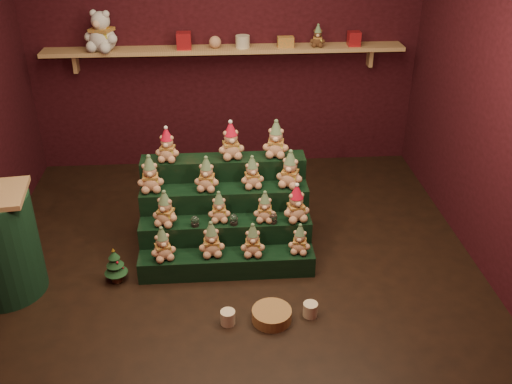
{
  "coord_description": "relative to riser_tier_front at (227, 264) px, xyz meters",
  "views": [
    {
      "loc": [
        -0.09,
        -3.8,
        2.81
      ],
      "look_at": [
        0.2,
        0.25,
        0.56
      ],
      "focal_mm": 40.0,
      "sensor_mm": 36.0,
      "label": 1
    }
  ],
  "objects": [
    {
      "name": "teddy_6",
      "position": [
        0.32,
        0.21,
        0.4
      ],
      "size": [
        0.2,
        0.18,
        0.25
      ],
      "primitive_type": null,
      "rotation": [
        0.0,
        0.0,
        -0.12
      ],
      "color": "tan",
      "rests_on": "riser_tier_midfront"
    },
    {
      "name": "snow_globe_b",
      "position": [
        0.07,
        0.16,
        0.32
      ],
      "size": [
        0.07,
        0.07,
        0.09
      ],
      "color": "black",
      "rests_on": "riser_tier_midfront"
    },
    {
      "name": "ground",
      "position": [
        0.06,
        0.07,
        -0.09
      ],
      "size": [
        4.0,
        4.0,
        0.0
      ],
      "primitive_type": "plane",
      "color": "black",
      "rests_on": "ground"
    },
    {
      "name": "brown_bear",
      "position": [
        0.98,
        1.91,
        1.34
      ],
      "size": [
        0.17,
        0.16,
        0.21
      ],
      "primitive_type": null,
      "rotation": [
        0.0,
        0.0,
        -0.16
      ],
      "color": "#492B18",
      "rests_on": "back_shelf"
    },
    {
      "name": "teddy_2",
      "position": [
        0.21,
        -0.01,
        0.23
      ],
      "size": [
        0.2,
        0.18,
        0.27
      ],
      "primitive_type": null,
      "rotation": [
        0.0,
        0.0,
        -0.03
      ],
      "color": "tan",
      "rests_on": "riser_tier_front"
    },
    {
      "name": "teddy_7",
      "position": [
        0.57,
        0.2,
        0.42
      ],
      "size": [
        0.25,
        0.24,
        0.3
      ],
      "primitive_type": null,
      "rotation": [
        0.0,
        0.0,
        0.21
      ],
      "color": "tan",
      "rests_on": "riser_tier_midfront"
    },
    {
      "name": "teddy_12",
      "position": [
        -0.46,
        0.64,
        0.77
      ],
      "size": [
        0.23,
        0.21,
        0.28
      ],
      "primitive_type": null,
      "rotation": [
        0.0,
        0.0,
        -0.16
      ],
      "color": "tan",
      "rests_on": "riser_tier_back"
    },
    {
      "name": "mug_left",
      "position": [
        -0.01,
        -0.6,
        -0.04
      ],
      "size": [
        0.11,
        0.11,
        0.11
      ],
      "primitive_type": "cylinder",
      "color": "beige",
      "rests_on": "ground"
    },
    {
      "name": "riser_tier_midfront",
      "position": [
        0.0,
        0.22,
        0.09
      ],
      "size": [
        1.4,
        0.22,
        0.36
      ],
      "primitive_type": "cube",
      "color": "black",
      "rests_on": "ground"
    },
    {
      "name": "teddy_11",
      "position": [
        0.55,
        0.45,
        0.61
      ],
      "size": [
        0.28,
        0.27,
        0.31
      ],
      "primitive_type": null,
      "rotation": [
        0.0,
        0.0,
        -0.39
      ],
      "color": "tan",
      "rests_on": "riser_tier_midback"
    },
    {
      "name": "snow_globe_c",
      "position": [
        0.38,
        0.16,
        0.32
      ],
      "size": [
        0.07,
        0.07,
        0.09
      ],
      "color": "black",
      "rests_on": "riser_tier_midfront"
    },
    {
      "name": "teddy_1",
      "position": [
        -0.12,
        0.02,
        0.23
      ],
      "size": [
        0.22,
        0.2,
        0.29
      ],
      "primitive_type": null,
      "rotation": [
        0.0,
        0.0,
        0.08
      ],
      "color": "tan",
      "rests_on": "riser_tier_front"
    },
    {
      "name": "shelf_plush_ball",
      "position": [
        -0.04,
        1.92,
        1.29
      ],
      "size": [
        0.12,
        0.12,
        0.12
      ],
      "primitive_type": "sphere",
      "color": "tan",
      "rests_on": "back_shelf"
    },
    {
      "name": "mini_christmas_tree",
      "position": [
        -0.87,
        -0.04,
        0.06
      ],
      "size": [
        0.18,
        0.18,
        0.31
      ],
      "rotation": [
        0.0,
        0.0,
        -0.16
      ],
      "color": "#442A18",
      "rests_on": "ground"
    },
    {
      "name": "scarf_gift_box",
      "position": [
        0.66,
        1.92,
        1.28
      ],
      "size": [
        0.16,
        0.1,
        0.1
      ],
      "primitive_type": "cube",
      "color": "orange",
      "rests_on": "back_shelf"
    },
    {
      "name": "teddy_0",
      "position": [
        -0.5,
        -0.01,
        0.23
      ],
      "size": [
        0.24,
        0.23,
        0.27
      ],
      "primitive_type": null,
      "rotation": [
        0.0,
        0.0,
        0.31
      ],
      "color": "tan",
      "rests_on": "riser_tier_front"
    },
    {
      "name": "gift_tin_red_a",
      "position": [
        -0.34,
        1.92,
        1.31
      ],
      "size": [
        0.14,
        0.14,
        0.16
      ],
      "primitive_type": "cube",
      "color": "maroon",
      "rests_on": "back_shelf"
    },
    {
      "name": "back_wall",
      "position": [
        0.06,
        2.12,
        1.31
      ],
      "size": [
        4.0,
        0.1,
        2.8
      ],
      "primitive_type": "cube",
      "color": "black",
      "rests_on": "ground"
    },
    {
      "name": "back_shelf",
      "position": [
        0.06,
        1.95,
        1.2
      ],
      "size": [
        3.6,
        0.26,
        0.24
      ],
      "color": "tan",
      "rests_on": "ground"
    },
    {
      "name": "teddy_10",
      "position": [
        0.23,
        0.46,
        0.59
      ],
      "size": [
        0.22,
        0.2,
        0.27
      ],
      "primitive_type": null,
      "rotation": [
        0.0,
        0.0,
        0.15
      ],
      "color": "tan",
      "rests_on": "riser_tier_midback"
    },
    {
      "name": "riser_tier_back",
      "position": [
        0.0,
        0.66,
        0.27
      ],
      "size": [
        1.4,
        0.22,
        0.72
      ],
      "primitive_type": "cube",
      "color": "black",
      "rests_on": "ground"
    },
    {
      "name": "riser_tier_front",
      "position": [
        0.0,
        0.0,
        0.0
      ],
      "size": [
        1.4,
        0.22,
        0.18
      ],
      "primitive_type": "cube",
      "color": "black",
      "rests_on": "ground"
    },
    {
      "name": "riser_tier_midback",
      "position": [
        0.0,
        0.44,
        0.18
      ],
      "size": [
        1.4,
        0.22,
        0.54
      ],
      "primitive_type": "cube",
      "color": "black",
      "rests_on": "ground"
    },
    {
      "name": "teddy_8",
      "position": [
        -0.6,
        0.46,
        0.6
      ],
      "size": [
        0.23,
        0.21,
        0.3
      ],
      "primitive_type": null,
      "rotation": [
        0.0,
        0.0,
        0.07
      ],
      "color": "tan",
      "rests_on": "riser_tier_midback"
    },
    {
      "name": "wicker_basket",
      "position": [
        0.31,
        -0.58,
        -0.05
      ],
      "size": [
        0.36,
        0.36,
        0.09
      ],
      "primitive_type": "cylinder",
      "rotation": [
        0.0,
        0.0,
        0.31
      ],
      "color": "#905F3A",
      "rests_on": "ground"
    },
    {
      "name": "gift_tin_cream",
      "position": [
        0.24,
        1.92,
        1.29
      ],
      "size": [
        0.14,
        0.14,
        0.12
      ],
      "primitive_type": "cylinder",
      "color": "beige",
      "rests_on": "back_shelf"
    },
    {
      "name": "teddy_5",
      "position": [
        -0.05,
        0.23,
        0.4
      ],
      "size": [
        0.18,
        0.16,
        0.25
      ],
      "primitive_type": null,
      "rotation": [
        0.0,
        0.0,
        0.01
      ],
      "color": "tan",
      "rests_on": "riser_tier_midfront"
    },
    {
      "name": "gift_tin_red_b",
      "position": [
        1.35,
        1.92,
        1.3
      ],
      "size": [
        0.12,
        0.12,
        0.14
      ],
      "primitive_type": "cube",
      "color": "maroon",
      "rests_on": "back_shelf"
    },
    {
      "name": "white_bear",
      "position": [
        -1.12,
        1.91,
        1.47
      ],
      "size": [
        0.43,
        0.41,
        0.49
      ],
      "primitive_type": null,
      "rotation": [
        0.0,
        0.0,
        -0.36
      ],
      "color": "silver",
      "rests_on": "back_shelf"
    },
    {
      "name": "mug_right",
      "position": [
        0.59,
        -0.55,
        -0.04
      ],
      "size": [
        0.11,
        0.11,
        0.11
      ],
      "primitive_type": "cylinder",
      "color": "beige",
      "rests_on": "ground"
    },
    {
      "name": "teddy_14",
      "position": [
        0.45,
        0.67,
        0.79
      ],
      "size": [
        0.25,
        0.24,
        0.31
      ],
      "primitive_type": null,
      "rotation": [
        0.0,
        0.0,
        -0.18
      ],
      "color": "tan",
      "rests_on": "riser_tier_back"
    },
    {
      "name": "teddy_9",
      "position": [
        -0.14,
        0.44,
        0.59
      ],
      "size": [
        0.23,
        0.22,
        0.29
      ],
      "primitive_type": null,
      "rotation": [
        0.0,
        0.0,
        -0.19
      ],
      "color": "tan",
      "rests_on": "riser_tier_midback"
    },
    {
      "name": "teddy_3",
      "position": [
        0.58,
        -0.0,
        0.21
      ],
      "size": [
        0.21,
        0.2,
        0.25
      ],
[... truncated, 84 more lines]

